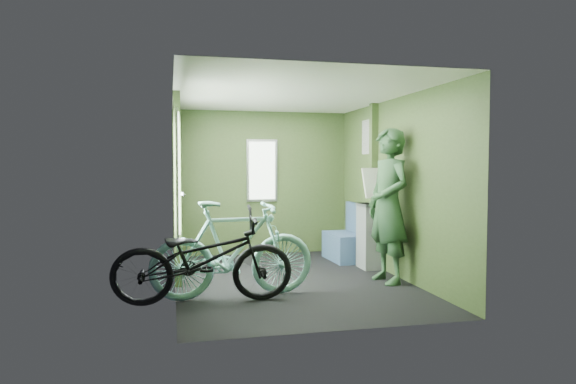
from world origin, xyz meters
name	(u,v)px	position (x,y,z in m)	size (l,w,h in m)	color
room	(286,165)	(-0.04, 0.04, 1.44)	(4.00, 4.02, 2.31)	black
bicycle_black	(204,305)	(-1.12, -0.90, 0.00)	(0.65, 1.85, 0.97)	black
bicycle_mint	(234,299)	(-0.79, -0.72, 0.00)	(0.50, 1.78, 1.07)	#8AD6D0
passenger	(388,206)	(1.15, -0.37, 0.94)	(0.56, 0.77, 1.89)	#2A4D2D
waste_box	(370,236)	(1.26, 0.49, 0.45)	(0.27, 0.37, 0.91)	slate
bench_seat	(346,243)	(1.14, 1.14, 0.25)	(0.48, 0.83, 0.86)	navy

